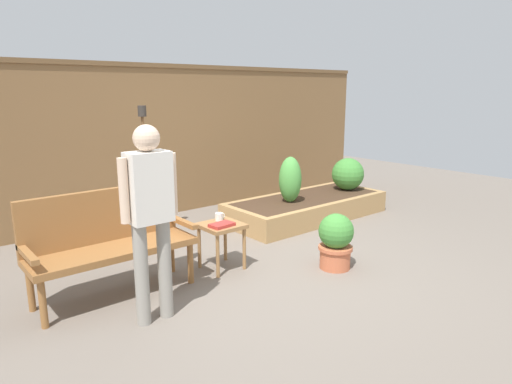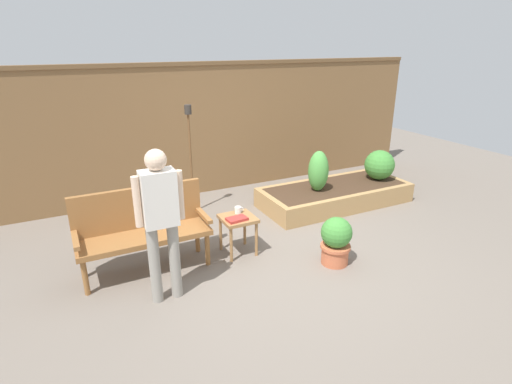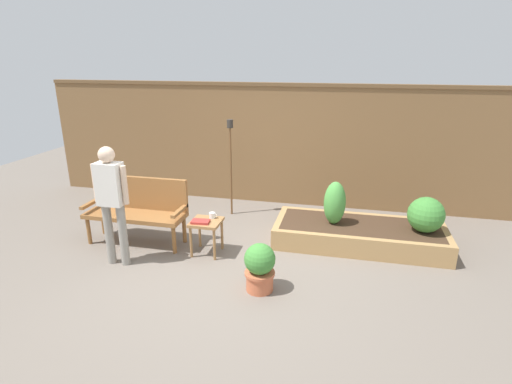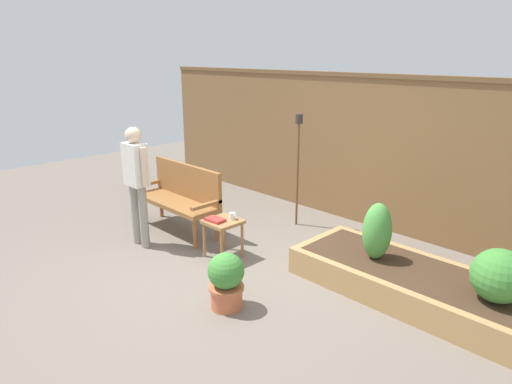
% 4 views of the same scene
% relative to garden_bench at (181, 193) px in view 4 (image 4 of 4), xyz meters
% --- Properties ---
extents(ground_plane, '(14.00, 14.00, 0.00)m').
position_rel_garden_bench_xyz_m(ground_plane, '(1.48, -0.51, -0.54)').
color(ground_plane, '#70665B').
extents(fence_back, '(8.40, 0.14, 2.16)m').
position_rel_garden_bench_xyz_m(fence_back, '(1.48, 2.09, 0.55)').
color(fence_back, brown).
rests_on(fence_back, ground_plane).
extents(garden_bench, '(1.44, 0.48, 0.94)m').
position_rel_garden_bench_xyz_m(garden_bench, '(0.00, 0.00, 0.00)').
color(garden_bench, '#936033').
rests_on(garden_bench, ground_plane).
extents(side_table, '(0.40, 0.40, 0.48)m').
position_rel_garden_bench_xyz_m(side_table, '(1.10, -0.17, -0.15)').
color(side_table, '#9E7042').
rests_on(side_table, ground_plane).
extents(cup_on_table, '(0.12, 0.08, 0.08)m').
position_rel_garden_bench_xyz_m(cup_on_table, '(1.15, -0.06, -0.02)').
color(cup_on_table, white).
rests_on(cup_on_table, side_table).
extents(book_on_table, '(0.25, 0.17, 0.03)m').
position_rel_garden_bench_xyz_m(book_on_table, '(1.05, -0.25, -0.05)').
color(book_on_table, '#B2332D').
rests_on(book_on_table, side_table).
extents(potted_boxwood, '(0.36, 0.36, 0.58)m').
position_rel_garden_bench_xyz_m(potted_boxwood, '(2.00, -0.91, -0.24)').
color(potted_boxwood, '#C66642').
rests_on(potted_boxwood, ground_plane).
extents(raised_planter_bed, '(2.40, 1.00, 0.30)m').
position_rel_garden_bench_xyz_m(raised_planter_bed, '(3.14, 0.59, -0.39)').
color(raised_planter_bed, '#AD8451').
rests_on(raised_planter_bed, ground_plane).
extents(shrub_near_bench, '(0.31, 0.31, 0.63)m').
position_rel_garden_bench_xyz_m(shrub_near_bench, '(2.77, 0.56, 0.07)').
color(shrub_near_bench, brown).
rests_on(shrub_near_bench, raised_planter_bed).
extents(shrub_far_corner, '(0.49, 0.49, 0.49)m').
position_rel_garden_bench_xyz_m(shrub_far_corner, '(3.99, 0.56, -0.00)').
color(shrub_far_corner, brown).
rests_on(shrub_far_corner, raised_planter_bed).
extents(tiki_torch, '(0.10, 0.10, 1.62)m').
position_rel_garden_bench_xyz_m(tiki_torch, '(1.02, 1.31, 0.57)').
color(tiki_torch, brown).
rests_on(tiki_torch, ground_plane).
extents(person_by_bench, '(0.47, 0.20, 1.56)m').
position_rel_garden_bench_xyz_m(person_by_bench, '(0.06, -0.70, 0.39)').
color(person_by_bench, gray).
rests_on(person_by_bench, ground_plane).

